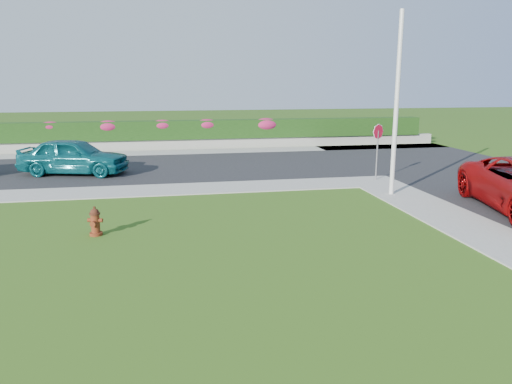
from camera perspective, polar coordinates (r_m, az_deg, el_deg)
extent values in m
plane|color=black|center=(10.52, -2.31, -9.92)|extent=(120.00, 120.00, 0.00)
cube|color=black|center=(24.22, -19.19, 2.39)|extent=(26.00, 8.00, 0.04)
cube|color=gray|center=(19.59, -24.10, -0.31)|extent=(24.00, 2.00, 0.04)
cube|color=gray|center=(20.82, 13.25, 1.18)|extent=(2.00, 2.00, 0.04)
cube|color=gray|center=(28.90, -9.92, 4.47)|extent=(34.00, 2.00, 0.04)
cube|color=gray|center=(30.35, -10.00, 5.38)|extent=(34.00, 0.40, 0.60)
cube|color=black|center=(30.35, -10.06, 7.00)|extent=(32.00, 0.90, 1.10)
cylinder|color=#4E100C|center=(14.00, -17.80, -4.57)|extent=(0.34, 0.34, 0.08)
cylinder|color=#4E100C|center=(13.92, -17.88, -3.40)|extent=(0.23, 0.23, 0.51)
cylinder|color=black|center=(13.85, -17.95, -2.38)|extent=(0.28, 0.28, 0.05)
sphere|color=black|center=(13.84, -17.96, -2.26)|extent=(0.23, 0.23, 0.23)
cylinder|color=black|center=(13.81, -18.00, -1.74)|extent=(0.07, 0.07, 0.07)
cylinder|color=#4E100C|center=(13.95, -18.47, -3.07)|extent=(0.12, 0.13, 0.11)
cylinder|color=#4E100C|center=(13.84, -17.33, -3.11)|extent=(0.12, 0.13, 0.11)
cylinder|color=#4E100C|center=(13.78, -18.10, -3.49)|extent=(0.17, 0.15, 0.15)
imported|color=#0C535C|center=(23.02, -20.12, 3.86)|extent=(4.94, 3.02, 1.57)
cylinder|color=silver|center=(18.19, 15.76, 9.48)|extent=(0.16, 0.16, 6.36)
cylinder|color=slate|center=(20.99, 13.65, 4.05)|extent=(0.06, 0.06, 2.05)
cylinder|color=#B00B28|center=(20.87, 13.79, 6.71)|extent=(0.54, 0.30, 0.60)
cylinder|color=white|center=(20.87, 13.79, 6.71)|extent=(0.57, 0.31, 0.63)
ellipsoid|color=#C22159|center=(30.84, -22.44, 6.92)|extent=(1.17, 0.75, 0.59)
ellipsoid|color=#C22159|center=(30.37, -16.53, 7.20)|extent=(1.39, 0.89, 0.69)
ellipsoid|color=#C22159|center=(30.22, -10.64, 7.51)|extent=(1.30, 0.84, 0.65)
ellipsoid|color=#C22159|center=(30.35, -5.63, 7.67)|extent=(1.33, 0.85, 0.66)
ellipsoid|color=#C22159|center=(30.89, 1.15, 7.73)|extent=(1.57, 1.01, 0.78)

